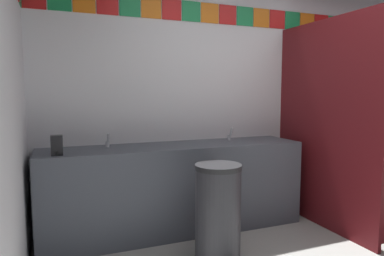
% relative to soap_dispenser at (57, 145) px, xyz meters
% --- Properties ---
extents(wall_back, '(4.34, 0.09, 2.60)m').
position_rel_soap_dispenser_xyz_m(wall_back, '(1.93, 0.47, 0.39)').
color(wall_back, silver).
rests_on(wall_back, ground_plane).
extents(vanity_counter, '(2.48, 0.55, 0.83)m').
position_rel_soap_dispenser_xyz_m(vanity_counter, '(1.05, 0.16, -0.49)').
color(vanity_counter, '#4C515B').
rests_on(vanity_counter, ground_plane).
extents(faucet_left, '(0.04, 0.10, 0.14)m').
position_rel_soap_dispenser_xyz_m(faucet_left, '(0.43, 0.25, -0.03)').
color(faucet_left, silver).
rests_on(faucet_left, vanity_counter).
extents(faucet_right, '(0.04, 0.10, 0.14)m').
position_rel_soap_dispenser_xyz_m(faucet_right, '(1.67, 0.25, -0.03)').
color(faucet_right, silver).
rests_on(faucet_right, vanity_counter).
extents(soap_dispenser, '(0.09, 0.09, 0.16)m').
position_rel_soap_dispenser_xyz_m(soap_dispenser, '(0.00, 0.00, 0.00)').
color(soap_dispenser, black).
rests_on(soap_dispenser, vanity_counter).
extents(stall_divider, '(0.92, 1.37, 2.03)m').
position_rel_soap_dispenser_xyz_m(stall_divider, '(2.61, -0.50, 0.10)').
color(stall_divider, maroon).
rests_on(stall_divider, ground_plane).
extents(toilet, '(0.39, 0.49, 0.74)m').
position_rel_soap_dispenser_xyz_m(toilet, '(2.93, -0.01, -0.61)').
color(toilet, white).
rests_on(toilet, ground_plane).
extents(trash_bin, '(0.37, 0.37, 0.76)m').
position_rel_soap_dispenser_xyz_m(trash_bin, '(1.18, -0.49, -0.53)').
color(trash_bin, '#333338').
rests_on(trash_bin, ground_plane).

